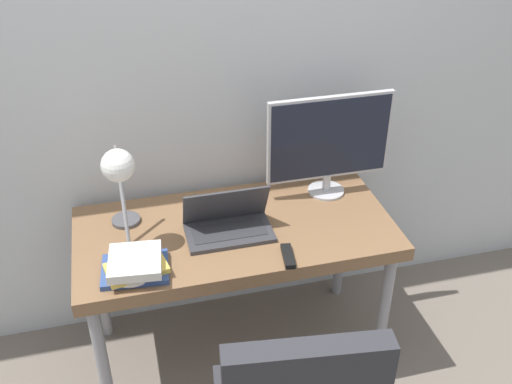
{
  "coord_description": "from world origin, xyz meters",
  "views": [
    {
      "loc": [
        -0.41,
        -1.66,
        2.18
      ],
      "look_at": [
        0.08,
        0.29,
        0.89
      ],
      "focal_mm": 42.0,
      "sensor_mm": 36.0,
      "label": 1
    }
  ],
  "objects_px": {
    "laptop": "(228,223)",
    "desk_lamp": "(119,173)",
    "monitor": "(329,141)",
    "book_stack": "(135,266)",
    "game_controller": "(133,278)"
  },
  "relations": [
    {
      "from": "laptop",
      "to": "desk_lamp",
      "type": "xyz_separation_m",
      "value": [
        -0.4,
        0.03,
        0.28
      ]
    },
    {
      "from": "laptop",
      "to": "book_stack",
      "type": "bearing_deg",
      "value": -156.1
    },
    {
      "from": "laptop",
      "to": "desk_lamp",
      "type": "height_order",
      "value": "desk_lamp"
    },
    {
      "from": "monitor",
      "to": "game_controller",
      "type": "bearing_deg",
      "value": -155.2
    },
    {
      "from": "laptop",
      "to": "monitor",
      "type": "xyz_separation_m",
      "value": [
        0.49,
        0.19,
        0.21
      ]
    },
    {
      "from": "laptop",
      "to": "book_stack",
      "type": "xyz_separation_m",
      "value": [
        -0.39,
        -0.17,
        -0.0
      ]
    },
    {
      "from": "monitor",
      "to": "book_stack",
      "type": "height_order",
      "value": "monitor"
    },
    {
      "from": "monitor",
      "to": "desk_lamp",
      "type": "height_order",
      "value": "monitor"
    },
    {
      "from": "desk_lamp",
      "to": "game_controller",
      "type": "xyz_separation_m",
      "value": [
        -0.0,
        -0.25,
        -0.3
      ]
    },
    {
      "from": "desk_lamp",
      "to": "game_controller",
      "type": "relative_size",
      "value": 3.16
    },
    {
      "from": "desk_lamp",
      "to": "monitor",
      "type": "bearing_deg",
      "value": 10.14
    },
    {
      "from": "laptop",
      "to": "desk_lamp",
      "type": "relative_size",
      "value": 0.82
    },
    {
      "from": "desk_lamp",
      "to": "book_stack",
      "type": "bearing_deg",
      "value": -86.24
    },
    {
      "from": "monitor",
      "to": "desk_lamp",
      "type": "bearing_deg",
      "value": -169.86
    },
    {
      "from": "monitor",
      "to": "book_stack",
      "type": "relative_size",
      "value": 2.1
    }
  ]
}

